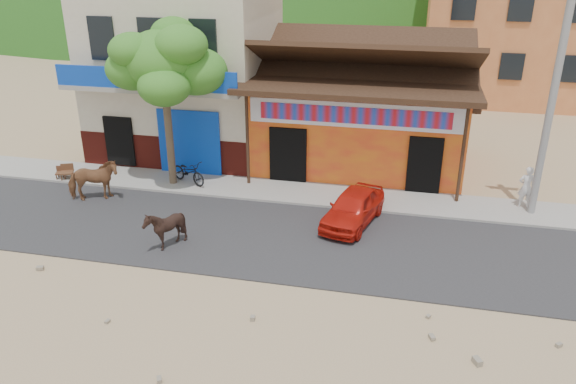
% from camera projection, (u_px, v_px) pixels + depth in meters
% --- Properties ---
extents(ground, '(120.00, 120.00, 0.00)m').
position_uv_depth(ground, '(246.00, 281.00, 15.20)').
color(ground, '#9E825B').
rests_on(ground, ground).
extents(road, '(60.00, 5.00, 0.04)m').
position_uv_depth(road, '(269.00, 238.00, 17.43)').
color(road, '#28282B').
rests_on(road, ground).
extents(sidewalk, '(60.00, 2.00, 0.12)m').
position_uv_depth(sidewalk, '(293.00, 192.00, 20.55)').
color(sidewalk, gray).
rests_on(sidewalk, ground).
extents(dance_club, '(8.00, 6.00, 3.60)m').
position_uv_depth(dance_club, '(361.00, 120.00, 23.03)').
color(dance_club, orange).
rests_on(dance_club, ground).
extents(cafe_building, '(7.00, 6.00, 7.00)m').
position_uv_depth(cafe_building, '(187.00, 70.00, 23.85)').
color(cafe_building, beige).
rests_on(cafe_building, ground).
extents(tree, '(3.00, 3.00, 6.00)m').
position_uv_depth(tree, '(167.00, 105.00, 20.07)').
color(tree, '#2D721E').
rests_on(tree, sidewalk).
extents(utility_pole, '(0.24, 0.24, 8.00)m').
position_uv_depth(utility_pole, '(553.00, 95.00, 17.28)').
color(utility_pole, gray).
rests_on(utility_pole, sidewalk).
extents(cow_tan, '(1.94, 1.49, 1.49)m').
position_uv_depth(cow_tan, '(93.00, 180.00, 19.70)').
color(cow_tan, brown).
rests_on(cow_tan, road).
extents(cow_dark, '(1.42, 1.34, 1.28)m').
position_uv_depth(cow_dark, '(165.00, 228.00, 16.57)').
color(cow_dark, black).
rests_on(cow_dark, road).
extents(red_car, '(2.08, 3.48, 1.11)m').
position_uv_depth(red_car, '(353.00, 207.00, 18.11)').
color(red_car, red).
rests_on(red_car, road).
extents(scooter, '(1.77, 1.29, 0.88)m').
position_uv_depth(scooter, '(188.00, 172.00, 21.06)').
color(scooter, black).
rests_on(scooter, sidewalk).
extents(pedestrian, '(0.57, 0.40, 1.47)m').
position_uv_depth(pedestrian, '(526.00, 187.00, 18.98)').
color(pedestrian, white).
rests_on(pedestrian, sidewalk).
extents(cafe_chair_left, '(0.51, 0.51, 0.83)m').
position_uv_depth(cafe_chair_left, '(60.00, 168.00, 21.53)').
color(cafe_chair_left, '#502C1A').
rests_on(cafe_chair_left, sidewalk).
extents(cafe_chair_right, '(0.62, 0.62, 1.01)m').
position_uv_depth(cafe_chair_right, '(66.00, 166.00, 21.45)').
color(cafe_chair_right, '#492718').
rests_on(cafe_chair_right, sidewalk).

